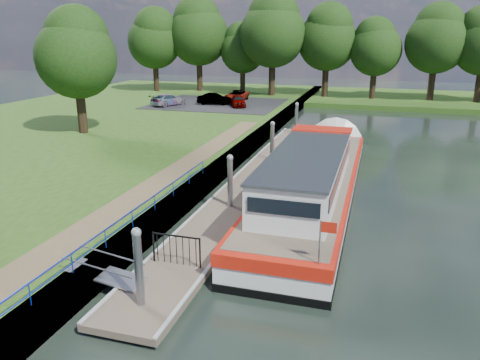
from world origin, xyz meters
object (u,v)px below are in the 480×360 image
(car_b, at_px, (214,99))
(car_c, at_px, (168,100))
(car_d, at_px, (236,96))
(car_a, at_px, (238,101))
(pontoon, at_px, (254,183))
(barge, at_px, (315,179))

(car_b, distance_m, car_c, 5.03)
(car_d, bearing_deg, car_c, -136.23)
(car_a, relative_size, car_b, 0.95)
(car_a, relative_size, car_d, 0.82)
(pontoon, xyz_separation_m, car_b, (-11.00, 24.11, 1.27))
(car_c, bearing_deg, pontoon, 148.28)
(car_b, bearing_deg, pontoon, -163.44)
(pontoon, relative_size, car_c, 7.05)
(barge, height_order, car_b, barge)
(pontoon, xyz_separation_m, car_a, (-8.09, 23.53, 1.25))
(barge, bearing_deg, car_c, 129.57)
(car_a, bearing_deg, barge, -86.59)
(car_a, height_order, car_c, car_c)
(pontoon, bearing_deg, car_d, 109.05)
(car_a, xyz_separation_m, car_b, (-2.91, 0.58, 0.01))
(car_b, bearing_deg, barge, -157.96)
(pontoon, height_order, car_d, car_d)
(pontoon, distance_m, car_d, 29.27)
(car_c, bearing_deg, car_d, -114.08)
(car_a, relative_size, car_c, 0.83)
(car_c, bearing_deg, car_a, -145.69)
(car_a, height_order, car_d, car_a)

